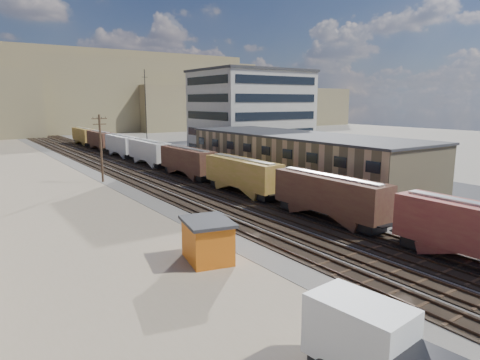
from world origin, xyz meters
TOP-DOWN VIEW (x-y plane):
  - ground at (0.00, 0.00)m, footprint 300.00×300.00m
  - ballast_bed at (0.00, 50.00)m, footprint 18.00×200.00m
  - dirt_yard at (-20.00, 40.00)m, footprint 24.00×180.00m
  - asphalt_lot at (22.00, 35.00)m, footprint 26.00×120.00m
  - rail_tracks at (-0.55, 50.00)m, footprint 11.40×200.00m
  - freight_train at (3.80, 46.03)m, footprint 3.00×119.74m
  - warehouse at (14.98, 25.00)m, footprint 12.40×40.40m
  - office_tower at (27.95, 54.95)m, footprint 22.60×18.60m
  - utility_pole_north at (-8.50, 42.00)m, footprint 2.20×0.32m
  - radio_mast at (6.00, 60.00)m, footprint 1.20×0.16m
  - hills_north at (0.17, 167.92)m, footprint 265.00×80.00m
  - box_truck at (-13.14, -11.02)m, footprint 3.14×6.88m
  - maintenance_shed at (-11.62, 5.55)m, footprint 4.22×4.97m
  - sign_post at (-12.98, -9.38)m, footprint 0.58×0.24m
  - parked_car_red at (14.42, 2.11)m, footprint 2.27×4.89m
  - parked_car_blue at (20.05, 47.16)m, footprint 5.10×6.40m
  - parked_car_far at (31.36, 58.95)m, footprint 2.84×4.91m

SIDE VIEW (x-z plane):
  - ground at x=0.00m, z-range 0.00..0.00m
  - dirt_yard at x=-20.00m, z-range 0.00..0.03m
  - asphalt_lot at x=22.00m, z-range 0.00..0.04m
  - ballast_bed at x=0.00m, z-range 0.00..0.06m
  - rail_tracks at x=-0.55m, z-range -0.01..0.23m
  - parked_car_far at x=31.36m, z-range 0.00..1.57m
  - parked_car_blue at x=20.05m, z-range 0.00..1.62m
  - parked_car_red at x=14.42m, z-range 0.00..1.62m
  - sign_post at x=-12.98m, z-range 0.29..1.86m
  - maintenance_shed at x=-11.62m, z-range 0.04..3.23m
  - box_truck at x=-13.14m, z-range 0.03..3.58m
  - freight_train at x=3.80m, z-range 0.56..5.02m
  - warehouse at x=14.98m, z-range 0.03..7.28m
  - utility_pole_north at x=-8.50m, z-range 0.30..10.30m
  - radio_mast at x=6.00m, z-range 0.12..18.12m
  - office_tower at x=27.95m, z-range 0.04..18.49m
  - hills_north at x=0.17m, z-range -1.90..30.10m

